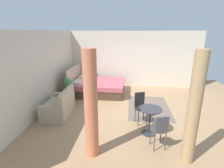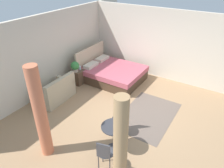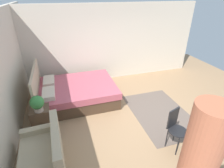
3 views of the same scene
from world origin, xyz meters
The scene contains 14 objects.
ground_plane centered at (0.00, 0.00, -0.01)m, with size 8.56×9.36×0.02m, color #9E7A56.
wall_back centered at (0.00, 3.18, 1.35)m, with size 8.56×0.12×2.71m, color beige.
wall_right centered at (2.78, 0.00, 1.35)m, with size 0.12×6.36×2.71m, color beige.
area_rug centered at (0.14, -0.52, 0.00)m, with size 2.21×1.47×0.01m, color #66564C.
bed centered at (1.48, 1.65, 0.30)m, with size 1.80×2.27×1.17m.
couch centered at (-0.74, 2.49, 0.30)m, with size 1.33×0.82×0.88m.
nightstand centered at (0.53, 2.61, 0.27)m, with size 0.42×0.45×0.55m.
potted_plant centered at (0.43, 2.60, 0.77)m, with size 0.31×0.31×0.40m.
vase centered at (0.65, 2.58, 0.62)m, with size 0.11×0.11×0.14m.
balcony_table centered at (-1.59, -0.35, 0.52)m, with size 0.62×0.62×0.74m.
cafe_chair_near_window centered at (-0.96, -0.13, 0.56)m, with size 0.49×0.49×0.93m.
cafe_chair_near_couch centered at (-2.22, -0.51, 0.55)m, with size 0.46×0.46×0.88m.
curtain_left centered at (-2.53, -1.06, 1.18)m, with size 0.25×0.25×2.36m.
curtain_right centered at (-2.53, 1.00, 1.18)m, with size 0.29×0.29×2.36m.
Camera 2 is at (-4.83, -2.33, 4.09)m, focal length 33.80 mm.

